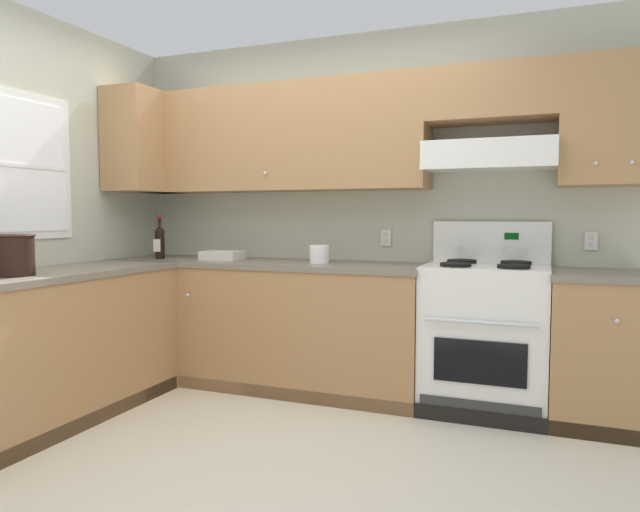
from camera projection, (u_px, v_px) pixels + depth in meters
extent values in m
plane|color=beige|center=(223.00, 458.00, 2.95)|extent=(7.04, 7.04, 0.00)
cube|color=#B7BAA3|center=(392.00, 211.00, 4.19)|extent=(4.68, 0.12, 2.55)
cube|color=#A87A4C|center=(276.00, 139.00, 4.23)|extent=(2.24, 0.34, 0.76)
cube|color=#A87A4C|center=(612.00, 121.00, 3.42)|extent=(0.59, 0.34, 0.76)
cube|color=#A87A4C|center=(492.00, 94.00, 3.66)|extent=(0.80, 0.34, 0.34)
cube|color=white|center=(490.00, 156.00, 3.65)|extent=(0.80, 0.46, 0.17)
cube|color=white|center=(486.00, 165.00, 3.45)|extent=(0.80, 0.03, 0.04)
sphere|color=silver|center=(265.00, 173.00, 4.08)|extent=(0.02, 0.02, 0.02)
sphere|color=silver|center=(596.00, 163.00, 3.30)|extent=(0.02, 0.02, 0.02)
sphere|color=silver|center=(632.00, 162.00, 3.24)|extent=(0.02, 0.02, 0.02)
cube|color=silver|center=(386.00, 238.00, 4.15)|extent=(0.08, 0.01, 0.12)
cube|color=silver|center=(386.00, 235.00, 4.14)|extent=(0.03, 0.00, 0.03)
cube|color=silver|center=(386.00, 241.00, 4.14)|extent=(0.03, 0.00, 0.03)
cube|color=silver|center=(591.00, 241.00, 3.66)|extent=(0.08, 0.01, 0.12)
cube|color=silver|center=(591.00, 237.00, 3.65)|extent=(0.03, 0.00, 0.03)
cube|color=silver|center=(591.00, 244.00, 3.65)|extent=(0.03, 0.00, 0.03)
cube|color=#B7BAA3|center=(1.00, 210.00, 3.54)|extent=(0.12, 4.00, 2.55)
cube|color=white|center=(5.00, 165.00, 3.50)|extent=(0.04, 1.00, 0.92)
cube|color=white|center=(7.00, 164.00, 3.49)|extent=(0.01, 0.90, 0.82)
cube|color=white|center=(7.00, 164.00, 3.49)|extent=(0.01, 0.90, 0.02)
cube|color=#A87A4C|center=(146.00, 143.00, 4.44)|extent=(0.34, 0.64, 0.76)
cube|color=#A87A4C|center=(267.00, 326.00, 4.21)|extent=(2.31, 0.61, 0.87)
cube|color=#756B5B|center=(266.00, 264.00, 4.18)|extent=(2.33, 0.63, 0.04)
cube|color=#A87A4C|center=(595.00, 351.00, 3.41)|extent=(0.50, 0.61, 0.87)
cube|color=#756B5B|center=(598.00, 275.00, 3.38)|extent=(0.52, 0.63, 0.04)
cube|color=black|center=(336.00, 399.00, 3.75)|extent=(3.54, 0.06, 0.09)
sphere|color=silver|center=(188.00, 295.00, 4.07)|extent=(0.03, 0.03, 0.03)
sphere|color=silver|center=(617.00, 321.00, 3.07)|extent=(0.03, 0.03, 0.03)
cube|color=#A87A4C|center=(37.00, 353.00, 3.37)|extent=(0.61, 1.89, 0.87)
cube|color=#756B5B|center=(34.00, 276.00, 3.33)|extent=(0.63, 1.91, 0.04)
cube|color=black|center=(75.00, 425.00, 3.29)|extent=(0.06, 1.85, 0.09)
cube|color=white|center=(485.00, 340.00, 3.65)|extent=(0.76, 0.58, 0.91)
cube|color=black|center=(479.00, 362.00, 3.38)|extent=(0.53, 0.01, 0.26)
cylinder|color=silver|center=(480.00, 323.00, 3.34)|extent=(0.65, 0.02, 0.02)
cube|color=#333333|center=(479.00, 410.00, 3.40)|extent=(0.70, 0.01, 0.11)
cube|color=white|center=(486.00, 267.00, 3.62)|extent=(0.76, 0.58, 0.02)
cube|color=white|center=(491.00, 243.00, 3.86)|extent=(0.76, 0.04, 0.29)
cube|color=#053F0C|center=(512.00, 236.00, 3.79)|extent=(0.09, 0.01, 0.04)
cylinder|color=black|center=(456.00, 265.00, 3.55)|extent=(0.19, 0.19, 0.02)
cylinder|color=black|center=(456.00, 266.00, 3.55)|extent=(0.07, 0.07, 0.01)
cylinder|color=black|center=(514.00, 267.00, 3.42)|extent=(0.19, 0.19, 0.02)
cylinder|color=black|center=(514.00, 268.00, 3.42)|extent=(0.07, 0.07, 0.01)
cylinder|color=black|center=(462.00, 261.00, 3.81)|extent=(0.19, 0.19, 0.02)
cylinder|color=black|center=(462.00, 262.00, 3.81)|extent=(0.07, 0.07, 0.01)
cylinder|color=black|center=(516.00, 263.00, 3.68)|extent=(0.19, 0.19, 0.02)
cylinder|color=black|center=(516.00, 264.00, 3.68)|extent=(0.07, 0.07, 0.01)
cylinder|color=white|center=(458.00, 246.00, 3.92)|extent=(0.04, 0.02, 0.04)
cylinder|color=white|center=(480.00, 247.00, 3.87)|extent=(0.04, 0.02, 0.04)
cylinder|color=white|center=(502.00, 247.00, 3.82)|extent=(0.04, 0.02, 0.04)
cylinder|color=white|center=(524.00, 248.00, 3.76)|extent=(0.04, 0.02, 0.04)
cylinder|color=black|center=(160.00, 245.00, 4.39)|extent=(0.07, 0.07, 0.22)
cone|color=black|center=(160.00, 228.00, 4.38)|extent=(0.07, 0.07, 0.04)
cylinder|color=black|center=(159.00, 221.00, 4.38)|extent=(0.03, 0.03, 0.08)
cylinder|color=maroon|center=(159.00, 217.00, 4.38)|extent=(0.03, 0.03, 0.02)
cube|color=silver|center=(157.00, 245.00, 4.36)|extent=(0.06, 0.00, 0.09)
cube|color=beige|center=(223.00, 259.00, 4.29)|extent=(0.23, 0.16, 0.02)
cube|color=beige|center=(216.00, 256.00, 4.20)|extent=(0.29, 0.01, 0.07)
cube|color=beige|center=(229.00, 255.00, 4.37)|extent=(0.29, 0.01, 0.07)
cube|color=beige|center=(207.00, 255.00, 4.34)|extent=(0.01, 0.18, 0.07)
cube|color=beige|center=(239.00, 256.00, 4.23)|extent=(0.01, 0.18, 0.07)
cylinder|color=black|center=(13.00, 255.00, 3.16)|extent=(0.22, 0.22, 0.23)
torus|color=black|center=(13.00, 236.00, 3.15)|extent=(0.23, 0.23, 0.01)
cylinder|color=white|center=(319.00, 254.00, 4.00)|extent=(0.14, 0.14, 0.13)
cylinder|color=#9E7A51|center=(319.00, 245.00, 3.99)|extent=(0.04, 0.04, 0.01)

